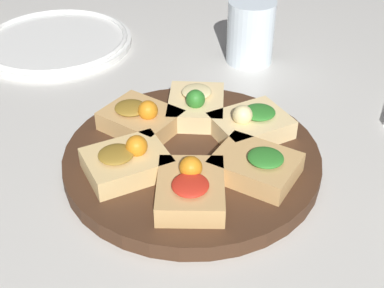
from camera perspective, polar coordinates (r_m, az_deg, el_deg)
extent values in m
plane|color=beige|center=(0.65, 0.00, -2.31)|extent=(3.00, 3.00, 0.00)
cylinder|color=#422819|center=(0.65, 0.00, -1.61)|extent=(0.31, 0.31, 0.02)
cube|color=tan|center=(0.60, 6.77, -2.37)|extent=(0.10, 0.08, 0.02)
ellipsoid|color=#2D7A28|center=(0.59, 7.86, -1.45)|extent=(0.05, 0.04, 0.01)
cube|color=#E5C689|center=(0.67, 6.28, 1.95)|extent=(0.10, 0.11, 0.02)
ellipsoid|color=#2D7A28|center=(0.66, 7.19, 3.39)|extent=(0.05, 0.05, 0.01)
sphere|color=beige|center=(0.65, 5.40, 3.09)|extent=(0.02, 0.02, 0.02)
cube|color=#E5C689|center=(0.70, 0.43, 3.99)|extent=(0.11, 0.11, 0.02)
ellipsoid|color=beige|center=(0.70, 0.49, 5.63)|extent=(0.06, 0.06, 0.01)
sphere|color=#2D7A28|center=(0.68, 0.37, 4.80)|extent=(0.02, 0.02, 0.02)
cube|color=tan|center=(0.68, -5.76, 2.38)|extent=(0.09, 0.08, 0.02)
ellipsoid|color=olive|center=(0.67, -6.58, 3.86)|extent=(0.04, 0.04, 0.01)
sphere|color=orange|center=(0.66, -4.96, 3.44)|extent=(0.02, 0.02, 0.02)
cube|color=#DBB775|center=(0.61, -6.99, -2.06)|extent=(0.10, 0.11, 0.02)
ellipsoid|color=olive|center=(0.60, -8.11, -1.09)|extent=(0.05, 0.05, 0.01)
sphere|color=orange|center=(0.60, -5.93, -0.22)|extent=(0.02, 0.02, 0.02)
cube|color=tan|center=(0.57, -0.15, -4.93)|extent=(0.11, 0.11, 0.02)
ellipsoid|color=red|center=(0.55, -0.18, -4.39)|extent=(0.06, 0.06, 0.01)
sphere|color=orange|center=(0.57, -0.13, -2.52)|extent=(0.02, 0.02, 0.02)
cylinder|color=white|center=(0.96, -14.32, 10.48)|extent=(0.26, 0.26, 0.01)
torus|color=white|center=(0.96, -14.38, 10.85)|extent=(0.25, 0.25, 0.01)
cylinder|color=silver|center=(0.87, 6.27, 11.81)|extent=(0.08, 0.08, 0.10)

